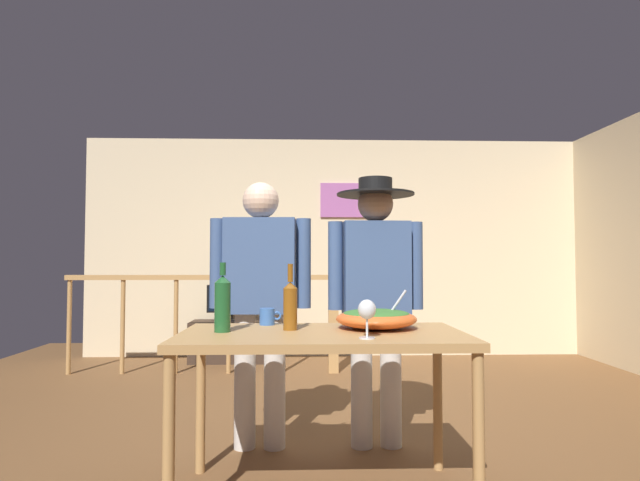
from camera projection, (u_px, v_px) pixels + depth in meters
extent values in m
plane|color=brown|center=(364.00, 436.00, 3.27)|extent=(7.75, 7.75, 0.00)
cube|color=beige|center=(335.00, 247.00, 6.18)|extent=(5.96, 0.10, 2.60)
cube|color=#A55A9D|center=(343.00, 200.00, 6.15)|extent=(0.55, 0.03, 0.41)
cylinder|color=#B2844C|center=(69.00, 327.00, 5.09)|extent=(0.04, 0.04, 0.94)
cylinder|color=#B2844C|center=(123.00, 327.00, 5.11)|extent=(0.04, 0.04, 0.94)
cylinder|color=#B2844C|center=(176.00, 327.00, 5.13)|extent=(0.04, 0.04, 0.94)
cylinder|color=#B2844C|center=(229.00, 326.00, 5.14)|extent=(0.04, 0.04, 0.94)
cylinder|color=#B2844C|center=(281.00, 326.00, 5.16)|extent=(0.04, 0.04, 0.94)
cylinder|color=#B2844C|center=(333.00, 326.00, 5.18)|extent=(0.04, 0.04, 0.94)
cube|color=#B2844C|center=(203.00, 277.00, 5.15)|extent=(2.73, 0.07, 0.05)
cube|color=#B2844C|center=(333.00, 321.00, 5.18)|extent=(0.10, 0.10, 1.04)
cube|color=#38281E|center=(231.00, 341.00, 5.75)|extent=(0.90, 0.40, 0.45)
cube|color=black|center=(231.00, 320.00, 5.76)|extent=(0.20, 0.12, 0.02)
cylinder|color=black|center=(231.00, 316.00, 5.76)|extent=(0.03, 0.03, 0.08)
cube|color=black|center=(231.00, 299.00, 5.74)|extent=(0.54, 0.06, 0.31)
cube|color=black|center=(231.00, 299.00, 5.71)|extent=(0.49, 0.01, 0.28)
cube|color=#B2844C|center=(322.00, 336.00, 2.44)|extent=(1.36, 0.73, 0.04)
cylinder|color=#B2844C|center=(169.00, 445.00, 2.08)|extent=(0.05, 0.05, 0.74)
cylinder|color=#B2844C|center=(479.00, 442.00, 2.12)|extent=(0.05, 0.05, 0.74)
cylinder|color=#B2844C|center=(201.00, 402.00, 2.72)|extent=(0.05, 0.05, 0.74)
cylinder|color=#B2844C|center=(438.00, 400.00, 2.77)|extent=(0.05, 0.05, 0.74)
ellipsoid|color=#DB5B23|center=(376.00, 319.00, 2.57)|extent=(0.41, 0.41, 0.10)
ellipsoid|color=#38702D|center=(376.00, 314.00, 2.57)|extent=(0.33, 0.33, 0.04)
cylinder|color=silver|center=(392.00, 310.00, 2.57)|extent=(0.15, 0.01, 0.21)
cylinder|color=silver|center=(367.00, 338.00, 2.23)|extent=(0.07, 0.07, 0.01)
cylinder|color=silver|center=(367.00, 327.00, 2.23)|extent=(0.01, 0.01, 0.09)
ellipsoid|color=silver|center=(367.00, 309.00, 2.23)|extent=(0.08, 0.08, 0.09)
cylinder|color=#1E5628|center=(223.00, 307.00, 2.45)|extent=(0.08, 0.08, 0.24)
cone|color=#1E5628|center=(223.00, 279.00, 2.45)|extent=(0.08, 0.08, 0.03)
cylinder|color=#1E5628|center=(223.00, 269.00, 2.45)|extent=(0.03, 0.03, 0.06)
cylinder|color=brown|center=(290.00, 309.00, 2.51)|extent=(0.07, 0.07, 0.21)
cone|color=brown|center=(290.00, 285.00, 2.52)|extent=(0.07, 0.07, 0.03)
cylinder|color=brown|center=(290.00, 273.00, 2.52)|extent=(0.03, 0.03, 0.09)
cylinder|color=#3866B2|center=(267.00, 317.00, 2.72)|extent=(0.08, 0.08, 0.09)
torus|color=#3866B2|center=(277.00, 316.00, 2.72)|extent=(0.05, 0.01, 0.05)
cylinder|color=beige|center=(275.00, 380.00, 3.08)|extent=(0.13, 0.13, 0.81)
cylinder|color=beige|center=(245.00, 380.00, 3.08)|extent=(0.13, 0.13, 0.81)
cube|color=#3D5684|center=(260.00, 265.00, 3.11)|extent=(0.43, 0.23, 0.57)
cylinder|color=#3D5684|center=(303.00, 263.00, 3.11)|extent=(0.09, 0.09, 0.54)
cylinder|color=#3D5684|center=(217.00, 263.00, 3.11)|extent=(0.09, 0.09, 0.54)
sphere|color=beige|center=(261.00, 201.00, 3.13)|extent=(0.22, 0.22, 0.22)
cylinder|color=beige|center=(391.00, 380.00, 3.11)|extent=(0.13, 0.13, 0.80)
cylinder|color=beige|center=(362.00, 380.00, 3.10)|extent=(0.13, 0.13, 0.80)
cube|color=#3D5684|center=(376.00, 268.00, 3.13)|extent=(0.40, 0.23, 0.57)
cylinder|color=#3D5684|center=(415.00, 265.00, 3.15)|extent=(0.09, 0.09, 0.54)
cylinder|color=#3D5684|center=(335.00, 265.00, 3.12)|extent=(0.09, 0.09, 0.54)
sphere|color=tan|center=(375.00, 204.00, 3.15)|extent=(0.22, 0.22, 0.22)
cylinder|color=black|center=(375.00, 194.00, 3.15)|extent=(0.48, 0.48, 0.01)
cylinder|color=black|center=(375.00, 186.00, 3.15)|extent=(0.21, 0.21, 0.10)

